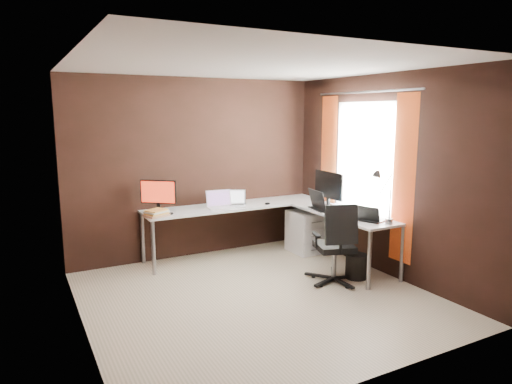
% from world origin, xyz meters
% --- Properties ---
extents(room, '(3.60, 3.60, 2.50)m').
position_xyz_m(room, '(0.34, 0.07, 1.28)').
color(room, beige).
rests_on(room, ground).
extents(desk, '(2.65, 2.25, 0.73)m').
position_xyz_m(desk, '(0.84, 1.04, 0.68)').
color(desk, white).
rests_on(desk, ground).
extents(drawer_pedestal, '(0.42, 0.50, 0.60)m').
position_xyz_m(drawer_pedestal, '(1.43, 1.15, 0.30)').
color(drawer_pedestal, white).
rests_on(drawer_pedestal, ground).
extents(monitor_left, '(0.39, 0.33, 0.42)m').
position_xyz_m(monitor_left, '(-0.63, 1.56, 0.97)').
color(monitor_left, black).
rests_on(monitor_left, desk).
extents(monitor_right, '(0.15, 0.60, 0.49)m').
position_xyz_m(monitor_right, '(1.56, 0.79, 1.01)').
color(monitor_right, black).
rests_on(monitor_right, desk).
extents(laptop_white, '(0.37, 0.28, 0.23)m').
position_xyz_m(laptop_white, '(0.19, 1.44, 0.78)').
color(laptop_white, white).
rests_on(laptop_white, desk).
extents(laptop_silver, '(0.39, 0.35, 0.22)m').
position_xyz_m(laptop_silver, '(0.42, 1.46, 0.78)').
color(laptop_silver, silver).
rests_on(laptop_silver, desk).
extents(laptop_black_big, '(0.35, 0.46, 0.28)m').
position_xyz_m(laptop_black_big, '(1.34, 0.66, 0.79)').
color(laptop_black_big, black).
rests_on(laptop_black_big, desk).
extents(laptop_black_small, '(0.30, 0.35, 0.20)m').
position_xyz_m(laptop_black_small, '(1.46, -0.15, 0.77)').
color(laptop_black_small, black).
rests_on(laptop_black_small, desk).
extents(book_stack, '(0.32, 0.30, 0.09)m').
position_xyz_m(book_stack, '(-0.73, 1.33, 0.77)').
color(book_stack, tan).
rests_on(book_stack, desk).
extents(mouse_left, '(0.10, 0.08, 0.03)m').
position_xyz_m(mouse_left, '(-0.55, 1.33, 0.75)').
color(mouse_left, black).
rests_on(mouse_left, desk).
extents(mouse_corner, '(0.10, 0.09, 0.03)m').
position_xyz_m(mouse_corner, '(0.87, 1.30, 0.75)').
color(mouse_corner, black).
rests_on(mouse_corner, desk).
extents(desk_lamp, '(0.20, 0.23, 0.63)m').
position_xyz_m(desk_lamp, '(1.51, -0.29, 1.13)').
color(desk_lamp, slate).
rests_on(desk_lamp, desk).
extents(office_chair, '(0.55, 0.58, 0.98)m').
position_xyz_m(office_chair, '(1.04, -0.04, 0.29)').
color(office_chair, black).
rests_on(office_chair, ground).
extents(wastebasket, '(0.33, 0.33, 0.30)m').
position_xyz_m(wastebasket, '(1.36, -0.05, 0.15)').
color(wastebasket, black).
rests_on(wastebasket, ground).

